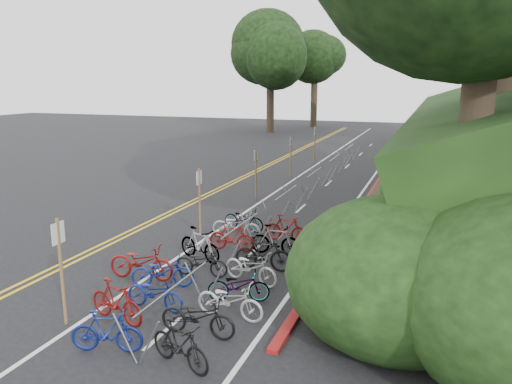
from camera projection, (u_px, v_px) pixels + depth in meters
ground at (103, 282)px, 14.15m from camera, size 120.00×120.00×0.00m
road_markings at (250, 203)px, 23.20m from camera, size 7.47×80.00×0.01m
red_curb at (366, 202)px, 23.24m from camera, size 0.25×28.00×0.10m
bike_rack_front at (174, 297)px, 11.28m from camera, size 1.09×3.26×1.06m
bike_racks_rest at (315, 178)px, 24.88m from camera, size 1.14×23.00×1.17m
signpost_near at (61, 265)px, 11.40m from camera, size 0.08×0.40×2.58m
signposts_rest at (275, 161)px, 26.48m from camera, size 0.08×18.40×2.50m
bike_front at (141, 262)px, 14.28m from camera, size 0.86×2.02×1.03m
bike_valet at (218, 264)px, 14.25m from camera, size 3.45×10.84×1.06m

